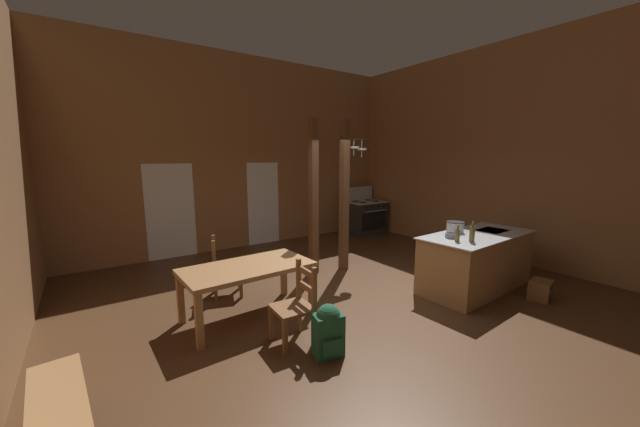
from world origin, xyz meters
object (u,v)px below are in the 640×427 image
(kitchen_island, at_px, (476,261))
(stockpot_on_counter, at_px, (455,227))
(mixing_bowl_on_counter, at_px, (452,235))
(stove_range, at_px, (365,217))
(ladderback_chair_near_window, at_px, (224,268))
(bench_along_left_wall, at_px, (59,421))
(dining_table, at_px, (248,272))
(bottle_tall_on_counter, at_px, (457,235))
(bottle_short_on_counter, at_px, (472,234))
(ladderback_chair_by_post, at_px, (296,305))
(backpack, at_px, (328,329))
(step_stool, at_px, (541,288))

(kitchen_island, xyz_separation_m, stockpot_on_counter, (-0.21, 0.29, 0.56))
(kitchen_island, relative_size, mixing_bowl_on_counter, 10.28)
(stove_range, relative_size, mixing_bowl_on_counter, 6.19)
(stove_range, relative_size, ladderback_chair_near_window, 1.39)
(mixing_bowl_on_counter, bearing_deg, bench_along_left_wall, -178.09)
(dining_table, xyz_separation_m, bottle_tall_on_counter, (2.80, -1.29, 0.38))
(stove_range, relative_size, bottle_tall_on_counter, 5.32)
(bottle_short_on_counter, bearing_deg, ladderback_chair_by_post, 168.97)
(backpack, height_order, bottle_tall_on_counter, bottle_tall_on_counter)
(bench_along_left_wall, height_order, mixing_bowl_on_counter, mixing_bowl_on_counter)
(kitchen_island, bearing_deg, ladderback_chair_by_post, 174.85)
(stove_range, height_order, dining_table, stove_range)
(kitchen_island, height_order, bottle_tall_on_counter, bottle_tall_on_counter)
(stove_range, bearing_deg, bench_along_left_wall, -148.40)
(ladderback_chair_near_window, distance_m, bottle_short_on_counter, 3.85)
(step_stool, distance_m, mixing_bowl_on_counter, 1.58)
(backpack, relative_size, mixing_bowl_on_counter, 2.79)
(kitchen_island, bearing_deg, backpack, -177.22)
(step_stool, distance_m, ladderback_chair_near_window, 4.97)
(step_stool, distance_m, dining_table, 4.47)
(ladderback_chair_near_window, relative_size, backpack, 1.59)
(stove_range, relative_size, bottle_short_on_counter, 4.18)
(kitchen_island, relative_size, bottle_tall_on_counter, 8.84)
(ladderback_chair_near_window, relative_size, ladderback_chair_by_post, 1.00)
(bench_along_left_wall, relative_size, stockpot_on_counter, 3.85)
(kitchen_island, relative_size, bench_along_left_wall, 1.59)
(kitchen_island, bearing_deg, bottle_short_on_counter, -158.36)
(bottle_short_on_counter, bearing_deg, backpack, 178.28)
(ladderback_chair_by_post, bearing_deg, backpack, -73.55)
(stockpot_on_counter, bearing_deg, backpack, -171.48)
(bottle_tall_on_counter, relative_size, bottle_short_on_counter, 0.79)
(ladderback_chair_near_window, xyz_separation_m, bottle_short_on_counter, (2.98, -2.37, 0.61))
(mixing_bowl_on_counter, bearing_deg, ladderback_chair_by_post, 175.52)
(stove_range, bearing_deg, ladderback_chair_near_window, -157.55)
(stove_range, relative_size, bench_along_left_wall, 0.96)
(stockpot_on_counter, distance_m, mixing_bowl_on_counter, 0.44)
(backpack, bearing_deg, dining_table, 104.76)
(step_stool, xyz_separation_m, mixing_bowl_on_counter, (-1.00, 0.93, 0.79))
(stove_range, bearing_deg, kitchen_island, -107.65)
(stove_range, xyz_separation_m, bench_along_left_wall, (-6.88, -4.23, -0.18))
(stove_range, height_order, bottle_tall_on_counter, stove_range)
(ladderback_chair_by_post, height_order, mixing_bowl_on_counter, mixing_bowl_on_counter)
(mixing_bowl_on_counter, relative_size, bottle_short_on_counter, 0.68)
(kitchen_island, relative_size, step_stool, 5.40)
(step_stool, distance_m, bottle_short_on_counter, 1.46)
(stove_range, distance_m, backpack, 6.25)
(bottle_tall_on_counter, bearing_deg, backpack, -178.66)
(mixing_bowl_on_counter, distance_m, bottle_short_on_counter, 0.33)
(ladderback_chair_near_window, distance_m, backpack, 2.32)
(kitchen_island, relative_size, stockpot_on_counter, 6.12)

